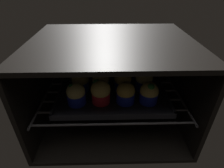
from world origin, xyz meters
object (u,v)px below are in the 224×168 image
object	(u,v)px
muffin_row1_col3	(144,80)
muffin_row0_col1	(101,92)
muffin_row2_col2	(122,70)
muffin_row1_col0	(80,81)
muffin_row2_col3	(140,70)
muffin_row2_col0	(82,71)
muffin_row0_col3	(149,93)
muffin_row1_col2	(123,81)
muffin_row0_col2	(126,93)
muffin_row1_col1	(101,81)
baking_tray	(112,90)
muffin_row2_col1	(101,71)
muffin_row0_col0	(76,94)

from	to	relation	value
muffin_row1_col3	muffin_row0_col1	bearing A→B (deg)	-153.91
muffin_row1_col3	muffin_row2_col2	world-z (taller)	muffin_row2_col2
muffin_row1_col0	muffin_row2_col3	world-z (taller)	muffin_row2_col3
muffin_row2_col0	muffin_row0_col3	bearing A→B (deg)	-33.29
muffin_row1_col2	muffin_row2_col0	xyz separation A→B (cm)	(-17.07, 8.72, -0.22)
muffin_row1_col3	muffin_row2_col3	xyz separation A→B (cm)	(-0.23, 8.42, -0.25)
muffin_row2_col3	muffin_row0_col2	bearing A→B (deg)	-114.88
muffin_row1_col2	muffin_row2_col0	distance (cm)	19.17
muffin_row1_col1	muffin_row1_col2	size ratio (longest dim) A/B	0.87
muffin_row1_col1	muffin_row0_col1	bearing A→B (deg)	-88.49
baking_tray	muffin_row1_col3	xyz separation A→B (cm)	(12.80, 0.10, 4.69)
muffin_row1_col0	muffin_row1_col1	world-z (taller)	muffin_row1_col0
muffin_row1_col1	muffin_row2_col3	xyz separation A→B (cm)	(17.07, 8.28, 0.27)
muffin_row1_col1	muffin_row2_col1	xyz separation A→B (cm)	(-0.03, 7.99, 0.17)
muffin_row0_col1	muffin_row2_col3	world-z (taller)	muffin_row0_col1
baking_tray	muffin_row0_col0	world-z (taller)	muffin_row0_col0
muffin_row0_col1	muffin_row2_col2	bearing A→B (deg)	62.42
muffin_row0_col3	muffin_row1_col2	bearing A→B (deg)	136.82
muffin_row0_col0	muffin_row0_col3	bearing A→B (deg)	0.47
muffin_row0_col3	muffin_row1_col3	bearing A→B (deg)	91.95
muffin_row2_col3	muffin_row1_col1	bearing A→B (deg)	-154.14
muffin_row2_col1	muffin_row0_col0	bearing A→B (deg)	-116.42
muffin_row0_col0	muffin_row1_col3	distance (cm)	27.34
muffin_row2_col3	muffin_row2_col0	bearing A→B (deg)	-179.63
muffin_row2_col1	muffin_row2_col3	xyz separation A→B (cm)	(17.10, 0.29, 0.10)
muffin_row1_col1	muffin_row0_col2	bearing A→B (deg)	-43.74
muffin_row0_col3	muffin_row1_col0	distance (cm)	27.07
baking_tray	muffin_row1_col2	bearing A→B (deg)	-4.89
baking_tray	muffin_row1_col2	xyz separation A→B (cm)	(4.28, -0.37, 4.60)
muffin_row0_col2	muffin_row1_col3	size ratio (longest dim) A/B	0.93
muffin_row2_col1	muffin_row2_col2	xyz separation A→B (cm)	(8.95, 0.17, 0.27)
muffin_row1_col2	muffin_row2_col2	size ratio (longest dim) A/B	1.02
muffin_row1_col0	muffin_row1_col1	xyz separation A→B (cm)	(8.08, 0.32, -0.20)
muffin_row0_col3	muffin_row1_col2	world-z (taller)	muffin_row1_col2
muffin_row0_col0	muffin_row1_col0	distance (cm)	8.79
muffin_row2_col3	baking_tray	bearing A→B (deg)	-145.89
muffin_row0_col3	muffin_row2_col3	world-z (taller)	same
muffin_row1_col0	muffin_row0_col1	bearing A→B (deg)	-44.57
muffin_row1_col3	muffin_row2_col3	bearing A→B (deg)	91.55
muffin_row2_col0	muffin_row2_col2	bearing A→B (deg)	0.13
baking_tray	muffin_row2_col2	size ratio (longest dim) A/B	4.75
muffin_row0_col1	muffin_row2_col0	xyz separation A→B (cm)	(-8.52, 16.62, -0.51)
muffin_row1_col0	muffin_row2_col3	size ratio (longest dim) A/B	0.97
muffin_row1_col2	muffin_row0_col2	bearing A→B (deg)	-87.24
muffin_row1_col1	muffin_row0_col0	bearing A→B (deg)	-133.10
muffin_row0_col1	muffin_row2_col1	size ratio (longest dim) A/B	1.11
muffin_row0_col3	muffin_row2_col1	xyz separation A→B (cm)	(-17.63, 16.88, 0.09)
muffin_row0_col1	muffin_row1_col3	bearing A→B (deg)	26.09
muffin_row0_col0	muffin_row1_col3	size ratio (longest dim) A/B	0.97
muffin_row0_col0	muffin_row2_col3	size ratio (longest dim) A/B	1.00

